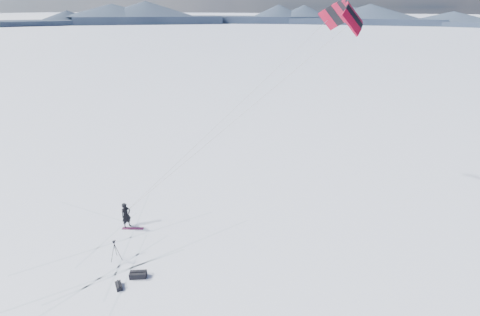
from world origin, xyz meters
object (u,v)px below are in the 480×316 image
at_px(snowkiter, 128,227).
at_px(gear_bag_a, 138,275).
at_px(tripod, 115,248).
at_px(snowboard, 133,228).
at_px(gear_bag_b, 119,286).

xyz_separation_m(snowkiter, gear_bag_a, (3.78, -3.85, 0.19)).
bearing_deg(tripod, snowboard, 101.34).
bearing_deg(gear_bag_b, snowboard, 161.24).
bearing_deg(gear_bag_a, snowkiter, 108.91).
distance_m(snowkiter, tripod, 3.58).
distance_m(gear_bag_a, gear_bag_b, 1.18).
height_order(snowboard, tripod, tripod).
distance_m(snowkiter, gear_bag_b, 5.92).
bearing_deg(snowkiter, tripod, -132.93).
bearing_deg(gear_bag_b, snowkiter, 164.91).
distance_m(snowboard, gear_bag_b, 5.62).
relative_size(snowboard, gear_bag_b, 2.17).
bearing_deg(snowboard, tripod, -90.01).
relative_size(snowkiter, gear_bag_a, 1.82).
distance_m(tripod, gear_bag_a, 2.42).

